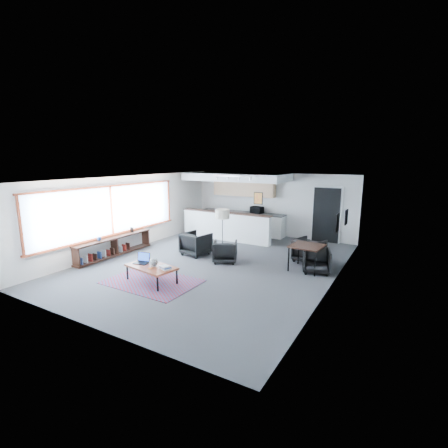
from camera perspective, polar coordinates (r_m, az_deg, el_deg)
The scene contains 21 objects.
room at distance 9.78m, azimuth -1.61°, elevation 0.35°, with size 7.02×9.02×2.62m.
window at distance 11.32m, azimuth -19.21°, elevation 2.03°, with size 0.10×5.95×1.66m.
console at distance 11.33m, azimuth -18.86°, elevation -3.78°, with size 0.35×3.00×0.80m.
kitchenette at distance 13.53m, azimuth 2.33°, elevation 3.76°, with size 4.20×1.96×2.60m.
doorway at distance 13.05m, azimuth 17.56°, elevation 1.61°, with size 1.10×0.12×2.15m.
track_light at distance 11.81m, azimuth 1.57°, elevation 8.26°, with size 1.60×0.07×0.15m.
wall_art_lower at distance 8.85m, azimuth 19.30°, elevation 0.19°, with size 0.03×0.38×0.48m.
wall_art_upper at distance 10.12m, azimuth 20.71°, elevation 1.14°, with size 0.03×0.34×0.44m.
kilim_rug at distance 8.84m, azimuth -12.55°, elevation -9.87°, with size 2.40×1.65×0.01m.
coffee_table at distance 8.70m, azimuth -12.66°, elevation -7.40°, with size 1.45×0.94×0.44m.
laptop at distance 8.99m, azimuth -14.12°, elevation -6.13°, with size 0.42×0.37×0.26m.
ceramic_pot at distance 8.60m, azimuth -12.27°, elevation -6.60°, with size 0.22×0.22×0.22m.
book_stack at distance 8.37m, azimuth -10.28°, elevation -7.53°, with size 0.34×0.30×0.09m.
coaster at distance 8.51m, azimuth -12.88°, elevation -7.59°, with size 0.13×0.13×0.01m.
armchair_left at distance 10.90m, azimuth -4.95°, elevation -3.27°, with size 0.82×0.77×0.84m, color black.
armchair_right at distance 10.14m, azimuth 0.18°, elevation -4.67°, with size 0.71×0.67×0.73m, color black.
floor_lamp at distance 10.40m, azimuth -0.27°, elevation 1.47°, with size 0.49×0.49×1.59m.
dining_table at distance 9.63m, azimuth 14.37°, elevation -4.03°, with size 0.93×0.93×0.74m.
dining_chair_near at distance 9.60m, azimuth 15.90°, elevation -6.33°, with size 0.63×0.59×0.64m, color black.
dining_chair_far at distance 10.47m, azimuth 14.70°, elevation -4.64°, with size 0.68×0.63×0.70m, color black.
microwave at distance 13.66m, azimuth 5.79°, elevation 2.61°, with size 0.51×0.28×0.34m, color black.
Camera 1 is at (5.05, -8.16, 3.17)m, focal length 26.00 mm.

